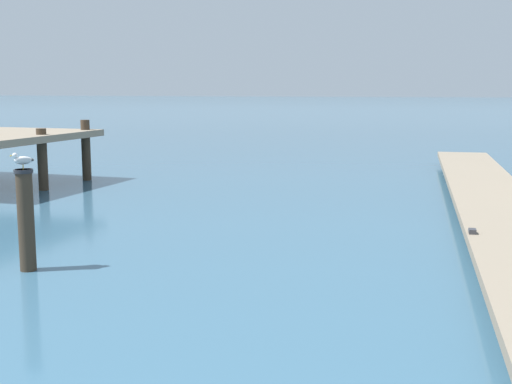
{
  "coord_description": "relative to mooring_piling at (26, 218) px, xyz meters",
  "views": [
    {
      "loc": [
        5.22,
        -1.15,
        2.94
      ],
      "look_at": [
        2.48,
        8.33,
        1.4
      ],
      "focal_mm": 47.57,
      "sensor_mm": 36.0,
      "label": 1
    }
  ],
  "objects": [
    {
      "name": "perched_seagull",
      "position": [
        0.0,
        0.0,
        0.94
      ],
      "size": [
        0.32,
        0.29,
        0.27
      ],
      "color": "gold",
      "rests_on": "mooring_piling"
    },
    {
      "name": "mooring_piling",
      "position": [
        0.0,
        0.0,
        0.0
      ],
      "size": [
        0.3,
        0.3,
        1.65
      ],
      "color": "#3D3023",
      "rests_on": "ground"
    },
    {
      "name": "floating_dock",
      "position": [
        7.46,
        7.11,
        -0.5
      ],
      "size": [
        2.95,
        21.98,
        0.53
      ],
      "color": "gray",
      "rests_on": "ground"
    }
  ]
}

